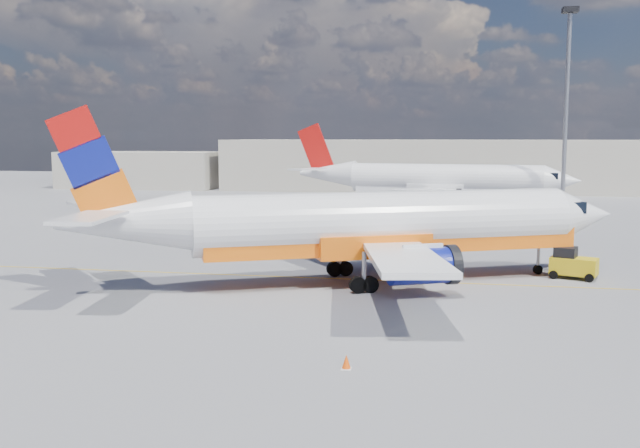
% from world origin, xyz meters
% --- Properties ---
extents(ground, '(240.00, 240.00, 0.00)m').
position_xyz_m(ground, '(0.00, 0.00, 0.00)').
color(ground, slate).
rests_on(ground, ground).
extents(taxi_line, '(70.00, 0.15, 0.01)m').
position_xyz_m(taxi_line, '(0.00, 3.00, 0.01)').
color(taxi_line, gold).
rests_on(taxi_line, ground).
extents(terminal_main, '(70.00, 14.00, 8.00)m').
position_xyz_m(terminal_main, '(5.00, 75.00, 4.00)').
color(terminal_main, '#B7AE9D').
rests_on(terminal_main, ground).
extents(terminal_annex, '(26.00, 10.00, 6.00)m').
position_xyz_m(terminal_annex, '(-45.00, 72.00, 3.00)').
color(terminal_annex, '#B7AE9D').
rests_on(terminal_annex, ground).
extents(main_jet, '(33.42, 25.13, 10.34)m').
position_xyz_m(main_jet, '(1.18, 2.02, 3.45)').
color(main_jet, white).
rests_on(main_jet, ground).
extents(second_jet, '(33.78, 26.45, 10.22)m').
position_xyz_m(second_jet, '(4.25, 46.36, 3.41)').
color(second_jet, white).
rests_on(second_jet, ground).
extents(gse_tug, '(3.02, 2.42, 1.91)m').
position_xyz_m(gse_tug, '(13.34, 5.71, 0.91)').
color(gse_tug, black).
rests_on(gse_tug, ground).
extents(traffic_cone, '(0.39, 0.39, 0.55)m').
position_xyz_m(traffic_cone, '(2.26, -13.65, 0.27)').
color(traffic_cone, white).
rests_on(traffic_cone, ground).
extents(floodlight_mast, '(1.61, 1.61, 22.04)m').
position_xyz_m(floodlight_mast, '(17.86, 41.37, 13.21)').
color(floodlight_mast, '#96979E').
rests_on(floodlight_mast, ground).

